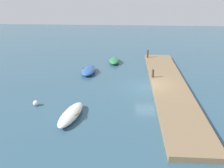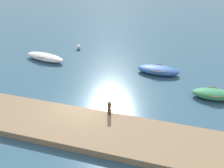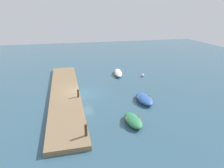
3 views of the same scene
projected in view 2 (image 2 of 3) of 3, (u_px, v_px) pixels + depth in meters
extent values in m
plane|color=#33566B|center=(84.00, 110.00, 16.81)|extent=(84.00, 84.00, 0.00)
cube|color=#846B4C|center=(71.00, 126.00, 14.99)|extent=(22.38, 3.46, 0.43)
ellipsoid|color=white|center=(45.00, 57.00, 23.63)|extent=(4.21, 1.90, 0.65)
torus|color=olive|center=(45.00, 55.00, 23.55)|extent=(1.49, 1.49, 0.07)
ellipsoid|color=#2D7A4C|center=(213.00, 94.00, 17.91)|extent=(3.01, 1.49, 0.65)
torus|color=olive|center=(214.00, 92.00, 17.82)|extent=(1.49, 1.49, 0.07)
ellipsoid|color=#2D569E|center=(158.00, 70.00, 21.28)|extent=(3.50, 1.61, 0.65)
torus|color=olive|center=(158.00, 68.00, 21.19)|extent=(1.65, 1.65, 0.07)
cylinder|color=#47331E|center=(109.00, 109.00, 15.44)|extent=(0.23, 0.23, 0.87)
sphere|color=silver|center=(78.00, 47.00, 26.12)|extent=(0.47, 0.47, 0.47)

